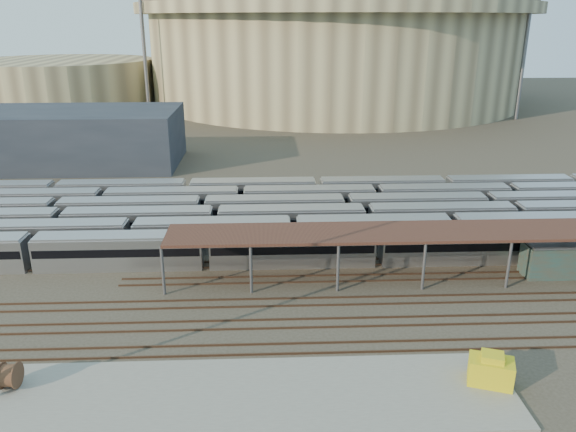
% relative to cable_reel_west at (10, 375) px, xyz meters
% --- Properties ---
extents(ground, '(420.00, 420.00, 0.00)m').
position_rel_cable_reel_west_xyz_m(ground, '(16.72, 13.40, -1.19)').
color(ground, '#383026').
rests_on(ground, ground).
extents(apron, '(50.00, 9.00, 0.20)m').
position_rel_cable_reel_west_xyz_m(apron, '(11.72, -1.60, -1.09)').
color(apron, gray).
rests_on(apron, ground).
extents(subway_trains, '(127.85, 23.90, 3.60)m').
position_rel_cable_reel_west_xyz_m(subway_trains, '(16.57, 31.90, 0.61)').
color(subway_trains, '#A7A8AC').
rests_on(subway_trains, ground).
extents(inspection_shed, '(60.30, 6.00, 5.30)m').
position_rel_cable_reel_west_xyz_m(inspection_shed, '(38.72, 17.40, 3.80)').
color(inspection_shed, '#5C5C61').
rests_on(inspection_shed, ground).
extents(empty_tracks, '(170.00, 9.62, 0.18)m').
position_rel_cable_reel_west_xyz_m(empty_tracks, '(16.72, 8.40, -1.10)').
color(empty_tracks, '#4C3323').
rests_on(empty_tracks, ground).
extents(stadium, '(124.00, 124.00, 32.50)m').
position_rel_cable_reel_west_xyz_m(stadium, '(41.72, 153.40, 15.28)').
color(stadium, tan).
rests_on(stadium, ground).
extents(secondary_arena, '(56.00, 56.00, 14.00)m').
position_rel_cable_reel_west_xyz_m(secondary_arena, '(-43.28, 143.40, 5.81)').
color(secondary_arena, tan).
rests_on(secondary_arena, ground).
extents(service_building, '(42.00, 20.00, 10.00)m').
position_rel_cable_reel_west_xyz_m(service_building, '(-18.28, 68.40, 3.81)').
color(service_building, '#1E232D').
rests_on(service_building, ground).
extents(floodlight_0, '(4.00, 1.00, 38.40)m').
position_rel_cable_reel_west_xyz_m(floodlight_0, '(-13.28, 123.40, 19.46)').
color(floodlight_0, '#5C5C61').
rests_on(floodlight_0, ground).
extents(floodlight_2, '(4.00, 1.00, 38.40)m').
position_rel_cable_reel_west_xyz_m(floodlight_2, '(86.72, 113.40, 19.46)').
color(floodlight_2, '#5C5C61').
rests_on(floodlight_2, ground).
extents(floodlight_3, '(4.00, 1.00, 38.40)m').
position_rel_cable_reel_west_xyz_m(floodlight_3, '(6.72, 173.40, 19.46)').
color(floodlight_3, '#5C5C61').
rests_on(floodlight_3, ground).
extents(cable_reel_west, '(1.19, 2.03, 1.98)m').
position_rel_cable_reel_west_xyz_m(cable_reel_west, '(0.00, 0.00, 0.00)').
color(cable_reel_west, brown).
rests_on(cable_reel_west, apron).
extents(yellow_equipment, '(3.64, 2.92, 1.98)m').
position_rel_cable_reel_west_xyz_m(yellow_equipment, '(35.22, -0.99, -0.00)').
color(yellow_equipment, gold).
rests_on(yellow_equipment, apron).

